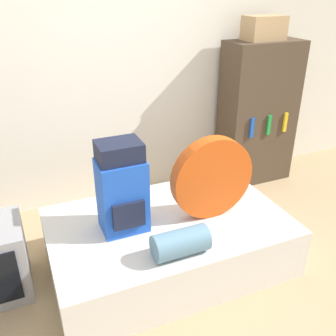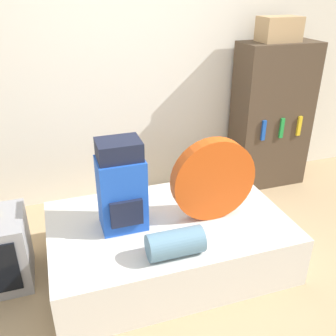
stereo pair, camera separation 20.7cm
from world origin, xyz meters
TOP-DOWN VIEW (x-y plane):
  - ground_plane at (0.00, 0.00)m, footprint 16.00×16.00m
  - wall_back at (0.00, 1.71)m, footprint 8.00×0.05m
  - bed at (-0.05, 0.42)m, footprint 1.82×1.14m
  - backpack at (-0.40, 0.46)m, footprint 0.33×0.29m
  - tent_bag at (0.28, 0.37)m, footprint 0.65×0.11m
  - sleeping_roll at (-0.14, 0.02)m, footprint 0.38×0.19m
  - bookshelf at (1.44, 1.43)m, footprint 0.80×0.42m
  - cardboard_box at (1.40, 1.43)m, footprint 0.39×0.25m

SIDE VIEW (x-z plane):
  - ground_plane at x=0.00m, z-range 0.00..0.00m
  - bed at x=-0.05m, z-range 0.00..0.41m
  - sleeping_roll at x=-0.14m, z-range 0.41..0.60m
  - tent_bag at x=0.28m, z-range 0.41..1.06m
  - backpack at x=-0.40m, z-range 0.40..1.09m
  - bookshelf at x=1.44m, z-range 0.00..1.54m
  - wall_back at x=0.00m, z-range 0.00..2.60m
  - cardboard_box at x=1.40m, z-range 1.54..1.77m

